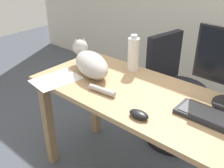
{
  "coord_description": "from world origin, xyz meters",
  "views": [
    {
      "loc": [
        0.69,
        -1.13,
        1.52
      ],
      "look_at": [
        -0.19,
        -0.11,
        0.81
      ],
      "focal_mm": 42.16,
      "sensor_mm": 36.0,
      "label": 1
    }
  ],
  "objects_px": {
    "keyboard": "(220,121)",
    "spray_bottle": "(133,54)",
    "office_chair": "(173,98)",
    "cat": "(90,62)",
    "computer_mouse": "(139,114)"
  },
  "relations": [
    {
      "from": "spray_bottle",
      "to": "cat",
      "type": "bearing_deg",
      "value": -128.21
    },
    {
      "from": "keyboard",
      "to": "cat",
      "type": "bearing_deg",
      "value": -179.13
    },
    {
      "from": "keyboard",
      "to": "spray_bottle",
      "type": "xyz_separation_m",
      "value": [
        -0.7,
        0.22,
        0.1
      ]
    },
    {
      "from": "office_chair",
      "to": "keyboard",
      "type": "relative_size",
      "value": 2.07
    },
    {
      "from": "keyboard",
      "to": "cat",
      "type": "height_order",
      "value": "cat"
    },
    {
      "from": "cat",
      "to": "spray_bottle",
      "type": "relative_size",
      "value": 2.23
    },
    {
      "from": "keyboard",
      "to": "computer_mouse",
      "type": "xyz_separation_m",
      "value": [
        -0.33,
        -0.22,
        0.0
      ]
    },
    {
      "from": "keyboard",
      "to": "spray_bottle",
      "type": "relative_size",
      "value": 1.74
    },
    {
      "from": "office_chair",
      "to": "keyboard",
      "type": "bearing_deg",
      "value": -47.83
    },
    {
      "from": "office_chair",
      "to": "cat",
      "type": "height_order",
      "value": "cat"
    },
    {
      "from": "office_chair",
      "to": "computer_mouse",
      "type": "relative_size",
      "value": 8.28
    },
    {
      "from": "computer_mouse",
      "to": "keyboard",
      "type": "bearing_deg",
      "value": 34.04
    },
    {
      "from": "computer_mouse",
      "to": "spray_bottle",
      "type": "bearing_deg",
      "value": 129.71
    },
    {
      "from": "cat",
      "to": "computer_mouse",
      "type": "height_order",
      "value": "cat"
    },
    {
      "from": "office_chair",
      "to": "computer_mouse",
      "type": "distance_m",
      "value": 0.95
    }
  ]
}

